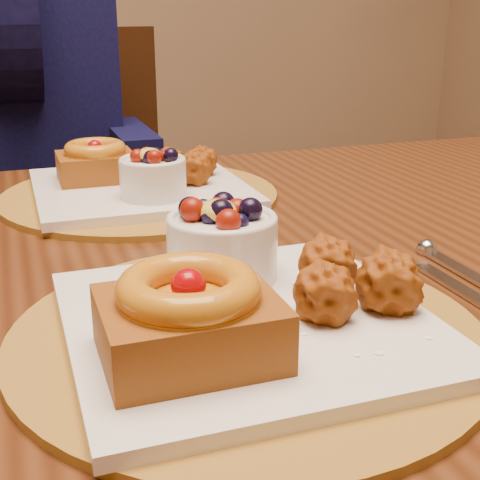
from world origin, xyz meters
name	(u,v)px	position (x,y,z in m)	size (l,w,h in m)	color
dining_table	(182,313)	(0.01, -0.08, 0.68)	(1.60, 0.90, 0.76)	#361809
place_setting_near	(241,302)	(0.00, -0.29, 0.78)	(0.38, 0.38, 0.09)	brown
place_setting_far	(138,182)	(0.00, 0.14, 0.78)	(0.38, 0.38, 0.08)	brown
cutlery_near	(475,288)	(0.24, -0.28, 0.76)	(0.06, 0.17, 0.00)	#B2B2B7
chair_far	(96,217)	(0.02, 0.80, 0.53)	(0.56, 0.56, 0.96)	black
diner	(16,84)	(-0.13, 0.72, 0.86)	(0.49, 0.48, 0.80)	black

